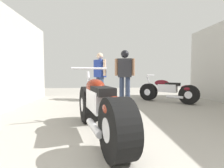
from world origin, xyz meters
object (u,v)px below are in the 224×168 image
(motorcycle_maroon_cruiser, at_px, (100,108))
(mechanic_with_helmet, at_px, (125,71))
(motorcycle_black_naked, at_px, (169,91))
(mechanic_in_blue, at_px, (100,73))

(motorcycle_maroon_cruiser, bearing_deg, mechanic_with_helmet, 75.70)
(motorcycle_maroon_cruiser, bearing_deg, motorcycle_black_naked, 52.81)
(mechanic_in_blue, bearing_deg, mechanic_with_helmet, -25.03)
(motorcycle_maroon_cruiser, xyz_separation_m, mechanic_in_blue, (-0.01, 3.69, 0.52))
(motorcycle_maroon_cruiser, relative_size, mechanic_with_helmet, 1.30)
(mechanic_in_blue, height_order, mechanic_with_helmet, mechanic_with_helmet)
(motorcycle_black_naked, bearing_deg, motorcycle_maroon_cruiser, -127.19)
(motorcycle_black_naked, bearing_deg, mechanic_in_blue, 162.79)
(motorcycle_maroon_cruiser, height_order, mechanic_with_helmet, mechanic_with_helmet)
(motorcycle_maroon_cruiser, xyz_separation_m, motorcycle_black_naked, (2.26, 2.98, -0.06))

